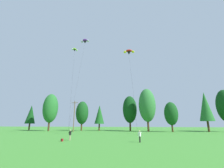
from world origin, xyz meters
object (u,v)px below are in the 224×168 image
parafoil_kite_far_purple (85,41)px  utility_pole (74,115)px  kite_flyer_near (70,134)px  parafoil_kite_mid_red_yellow (129,52)px  backpack (62,140)px  parafoil_kite_high_lime_white (75,50)px  kite_flyer_mid (140,135)px

parafoil_kite_far_purple → utility_pole: bearing=120.0°
kite_flyer_near → parafoil_kite_mid_red_yellow: bearing=46.2°
parafoil_kite_mid_red_yellow → backpack: parafoil_kite_mid_red_yellow is taller
utility_pole → parafoil_kite_far_purple: (6.46, -11.19, 20.34)m
utility_pole → parafoil_kite_mid_red_yellow: bearing=-36.6°
parafoil_kite_high_lime_white → backpack: bearing=-69.7°
kite_flyer_mid → kite_flyer_near: bearing=174.5°
kite_flyer_mid → parafoil_kite_far_purple: bearing=134.9°
utility_pole → parafoil_kite_high_lime_white: size_ratio=0.41×
kite_flyer_near → kite_flyer_mid: 11.32m
utility_pole → parafoil_kite_high_lime_white: bearing=-75.9°
kite_flyer_near → kite_flyer_mid: same height
parafoil_kite_mid_red_yellow → parafoil_kite_far_purple: size_ratio=0.77×
kite_flyer_mid → parafoil_kite_high_lime_white: parafoil_kite_high_lime_white is taller
kite_flyer_near → parafoil_kite_mid_red_yellow: 23.57m
parafoil_kite_far_purple → backpack: bearing=-81.2°
utility_pole → kite_flyer_near: 26.37m
utility_pole → parafoil_kite_mid_red_yellow: 27.88m
kite_flyer_mid → parafoil_kite_high_lime_white: size_ratio=0.07×
kite_flyer_near → backpack: size_ratio=4.23×
kite_flyer_near → backpack: (-0.59, -1.59, -0.80)m
kite_flyer_near → parafoil_kite_far_purple: (-2.86, 13.10, 24.61)m
parafoil_kite_far_purple → parafoil_kite_mid_red_yellow: bearing=-13.2°
parafoil_kite_far_purple → backpack: size_ratio=61.78×
parafoil_kite_mid_red_yellow → backpack: (-10.33, -11.75, -19.71)m
utility_pole → kite_flyer_mid: 32.97m
parafoil_kite_mid_red_yellow → backpack: size_ratio=47.53×
kite_flyer_mid → parafoil_kite_high_lime_white: (-18.74, 18.05, 24.17)m
kite_flyer_near → backpack: bearing=-110.4°
kite_flyer_near → kite_flyer_mid: size_ratio=1.00×
kite_flyer_mid → parafoil_kite_mid_red_yellow: size_ratio=0.09×
parafoil_kite_mid_red_yellow → kite_flyer_near: bearing=-133.8°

